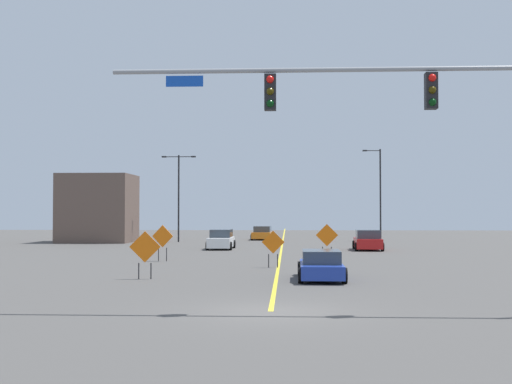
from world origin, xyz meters
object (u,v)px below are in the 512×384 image
(car_red_approaching, at_px, (368,241))
(car_orange_mid, at_px, (262,233))
(construction_sign_median_near, at_px, (163,238))
(construction_sign_left_shoulder, at_px, (327,237))
(traffic_signal_assembly, at_px, (430,115))
(construction_sign_right_lane, at_px, (145,249))
(construction_sign_left_lane, at_px, (273,244))
(street_lamp_near_right, at_px, (179,191))
(street_lamp_near_left, at_px, (379,191))
(car_blue_near, at_px, (321,266))
(car_white_far, at_px, (221,240))

(car_red_approaching, bearing_deg, car_orange_mid, 115.69)
(construction_sign_median_near, relative_size, construction_sign_left_shoulder, 0.99)
(construction_sign_median_near, bearing_deg, traffic_signal_assembly, -58.97)
(car_red_approaching, bearing_deg, construction_sign_right_lane, -119.03)
(construction_sign_left_lane, xyz_separation_m, construction_sign_left_shoulder, (3.18, 6.73, 0.14))
(traffic_signal_assembly, bearing_deg, car_red_approaching, 86.38)
(street_lamp_near_right, height_order, car_orange_mid, street_lamp_near_right)
(construction_sign_median_near, relative_size, car_orange_mid, 0.48)
(street_lamp_near_left, xyz_separation_m, car_orange_mid, (-11.77, 2.27, -4.35))
(street_lamp_near_right, relative_size, car_red_approaching, 1.92)
(construction_sign_right_lane, bearing_deg, construction_sign_left_shoulder, 56.21)
(car_red_approaching, height_order, car_blue_near, car_red_approaching)
(car_white_far, bearing_deg, car_red_approaching, -3.95)
(construction_sign_median_near, bearing_deg, car_white_far, 80.29)
(street_lamp_near_left, distance_m, car_white_far, 21.17)
(construction_sign_median_near, height_order, construction_sign_left_shoulder, construction_sign_left_shoulder)
(construction_sign_left_shoulder, xyz_separation_m, car_orange_mid, (-5.06, 27.21, -0.69))
(street_lamp_near_right, height_order, car_blue_near, street_lamp_near_right)
(construction_sign_right_lane, relative_size, car_blue_near, 0.45)
(construction_sign_right_lane, bearing_deg, car_blue_near, 1.22)
(traffic_signal_assembly, height_order, construction_sign_left_lane, traffic_signal_assembly)
(construction_sign_left_lane, relative_size, car_red_approaching, 0.44)
(car_orange_mid, relative_size, car_blue_near, 0.95)
(street_lamp_near_right, relative_size, car_orange_mid, 1.91)
(car_red_approaching, bearing_deg, street_lamp_near_right, 142.47)
(street_lamp_near_left, relative_size, construction_sign_left_lane, 4.81)
(construction_sign_median_near, xyz_separation_m, car_white_far, (2.15, 12.58, -0.63))
(car_blue_near, bearing_deg, car_white_far, 106.27)
(car_blue_near, bearing_deg, street_lamp_near_left, 78.38)
(traffic_signal_assembly, distance_m, construction_sign_left_lane, 16.29)
(construction_sign_left_lane, height_order, car_orange_mid, construction_sign_left_lane)
(construction_sign_left_lane, distance_m, car_red_approaching, 17.30)
(traffic_signal_assembly, bearing_deg, construction_sign_left_lane, 108.06)
(street_lamp_near_left, xyz_separation_m, construction_sign_right_lane, (-15.26, -37.72, -3.72))
(car_orange_mid, bearing_deg, construction_sign_left_shoulder, -79.47)
(construction_sign_left_lane, distance_m, construction_sign_left_shoulder, 7.44)
(construction_sign_left_lane, xyz_separation_m, car_red_approaching, (6.81, 15.89, -0.49))
(street_lamp_near_left, relative_size, construction_sign_median_near, 4.35)
(car_red_approaching, bearing_deg, street_lamp_near_left, 78.94)
(street_lamp_near_right, bearing_deg, traffic_signal_assembly, -71.42)
(street_lamp_near_left, height_order, car_white_far, street_lamp_near_left)
(street_lamp_near_left, relative_size, construction_sign_left_shoulder, 4.30)
(construction_sign_right_lane, relative_size, car_white_far, 0.48)
(construction_sign_left_lane, distance_m, construction_sign_right_lane, 8.08)
(construction_sign_left_shoulder, xyz_separation_m, car_white_far, (-7.59, 9.94, -0.63))
(street_lamp_near_right, xyz_separation_m, construction_sign_median_near, (3.20, -24.54, -3.58))
(construction_sign_right_lane, xyz_separation_m, car_white_far, (0.95, 22.71, -0.57))
(construction_sign_left_shoulder, height_order, car_red_approaching, construction_sign_left_shoulder)
(construction_sign_left_shoulder, bearing_deg, construction_sign_left_lane, -115.30)
(street_lamp_near_right, xyz_separation_m, car_white_far, (5.36, -11.96, -4.21))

